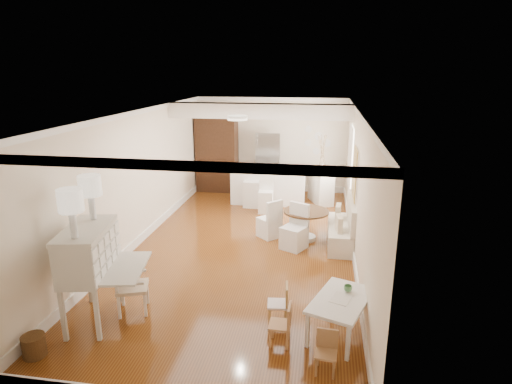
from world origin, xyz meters
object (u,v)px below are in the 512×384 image
(gustavian_armchair, at_px, (132,286))
(kids_table, at_px, (340,316))
(secretary_bureau, at_px, (90,275))
(kids_chair_b, at_px, (278,303))
(dining_table, at_px, (306,225))
(bar_stool_right, at_px, (266,196))
(wicker_basket, at_px, (34,346))
(pantry_cabinet, at_px, (217,153))
(slip_chair_near, at_px, (294,227))
(sideboard, at_px, (321,187))
(slip_chair_far, at_px, (269,218))
(breakfast_counter, at_px, (268,185))
(fridge, at_px, (280,164))
(kids_chair_a, at_px, (280,324))
(kids_chair_c, at_px, (326,353))
(bar_stool_left, at_px, (253,186))

(gustavian_armchair, distance_m, kids_table, 3.12)
(secretary_bureau, height_order, kids_chair_b, secretary_bureau)
(dining_table, height_order, bar_stool_right, bar_stool_right)
(wicker_basket, relative_size, pantry_cabinet, 0.13)
(slip_chair_near, bearing_deg, sideboard, 109.09)
(slip_chair_far, relative_size, breakfast_counter, 0.43)
(kids_table, height_order, kids_chair_b, kids_chair_b)
(secretary_bureau, relative_size, fridge, 0.81)
(kids_table, bearing_deg, dining_table, 100.69)
(gustavian_armchair, xyz_separation_m, slip_chair_far, (1.67, 3.35, 0.01))
(kids_chair_a, xyz_separation_m, dining_table, (0.16, 3.77, 0.03))
(dining_table, height_order, slip_chair_far, slip_chair_far)
(kids_table, relative_size, sideboard, 1.17)
(wicker_basket, xyz_separation_m, kids_chair_b, (3.04, 1.27, 0.16))
(kids_chair_b, distance_m, slip_chair_near, 2.75)
(gustavian_armchair, xyz_separation_m, kids_chair_a, (2.31, -0.46, -0.12))
(dining_table, relative_size, fridge, 0.55)
(wicker_basket, height_order, sideboard, sideboard)
(sideboard, bearing_deg, kids_chair_c, -110.05)
(gustavian_armchair, height_order, wicker_basket, gustavian_armchair)
(bar_stool_left, bearing_deg, bar_stool_right, -45.30)
(kids_table, xyz_separation_m, kids_chair_c, (-0.19, -0.84, -0.00))
(pantry_cabinet, bearing_deg, bar_stool_left, -46.55)
(kids_chair_b, bearing_deg, slip_chair_near, 173.22)
(slip_chair_far, bearing_deg, dining_table, 130.93)
(secretary_bureau, bearing_deg, gustavian_armchair, 22.37)
(kids_chair_a, bearing_deg, fridge, -172.07)
(wicker_basket, height_order, kids_table, kids_table)
(slip_chair_far, height_order, sideboard, sideboard)
(kids_table, bearing_deg, kids_chair_a, -156.02)
(breakfast_counter, xyz_separation_m, bar_stool_right, (0.04, -0.78, -0.06))
(secretary_bureau, bearing_deg, dining_table, 39.88)
(kids_chair_b, bearing_deg, gustavian_armchair, -94.83)
(dining_table, distance_m, breakfast_counter, 2.74)
(kids_chair_c, xyz_separation_m, bar_stool_left, (-1.98, 6.40, 0.30))
(bar_stool_right, relative_size, pantry_cabinet, 0.39)
(wicker_basket, distance_m, slip_chair_near, 5.07)
(gustavian_armchair, distance_m, pantry_cabinet, 6.91)
(kids_table, height_order, bar_stool_right, bar_stool_right)
(secretary_bureau, height_order, sideboard, secretary_bureau)
(sideboard, bearing_deg, gustavian_armchair, -135.73)
(kids_chair_b, bearing_deg, breakfast_counter, -177.11)
(kids_chair_c, bearing_deg, kids_chair_a, 147.10)
(kids_table, height_order, slip_chair_near, slip_chair_near)
(dining_table, xyz_separation_m, slip_chair_near, (-0.22, -0.51, 0.14))
(kids_chair_a, height_order, bar_stool_left, bar_stool_left)
(wicker_basket, bearing_deg, slip_chair_near, 52.56)
(kids_chair_c, height_order, pantry_cabinet, pantry_cabinet)
(slip_chair_near, distance_m, breakfast_counter, 3.14)
(secretary_bureau, relative_size, kids_chair_a, 2.42)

